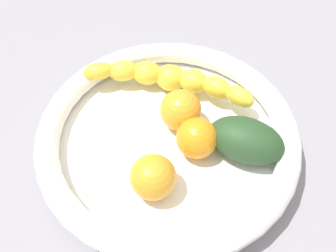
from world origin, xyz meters
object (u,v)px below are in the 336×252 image
orange_mid_left (197,138)px  orange_mid_right (153,177)px  banana_draped_left (169,79)px  orange_front (181,110)px  fruit_bowl (168,136)px  avocado_dark (246,140)px

orange_mid_left → orange_mid_right: (-1.35, 7.77, 0.10)cm
banana_draped_left → orange_mid_left: (-10.73, 3.57, 0.15)cm
orange_front → orange_mid_left: size_ratio=1.06×
fruit_bowl → orange_mid_left: 4.51cm
orange_mid_left → avocado_dark: same height
orange_front → orange_mid_left: 4.94cm
fruit_bowl → orange_mid_right: orange_mid_right is taller
fruit_bowl → orange_mid_right: (-4.94, 5.84, 2.02)cm
fruit_bowl → banana_draped_left: (7.15, -5.51, 1.77)cm
banana_draped_left → orange_mid_right: orange_mid_right is taller
orange_mid_right → avocado_dark: (-2.60, -12.60, -0.08)cm
fruit_bowl → avocado_dark: bearing=-138.1°
orange_front → orange_mid_right: 10.82cm
banana_draped_left → avocado_dark: bearing=-175.1°
fruit_bowl → avocado_dark: (-7.54, -6.76, 1.94)cm
orange_mid_right → avocado_dark: bearing=-101.7°
banana_draped_left → orange_front: (-5.92, 2.46, 0.30)cm
fruit_bowl → banana_draped_left: size_ratio=1.71×
orange_front → orange_mid_right: bearing=124.8°
banana_draped_left → orange_mid_right: 16.58cm
orange_mid_left → orange_mid_right: orange_mid_right is taller
banana_draped_left → orange_mid_left: 11.31cm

